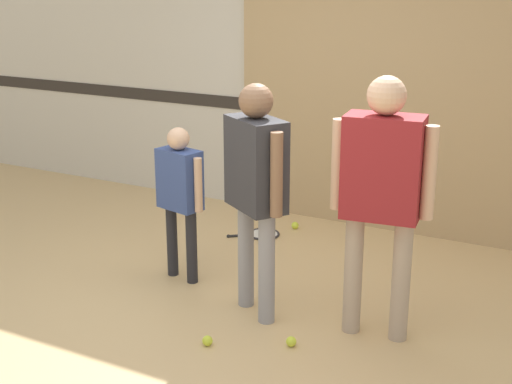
# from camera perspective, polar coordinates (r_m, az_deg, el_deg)

# --- Properties ---
(ground_plane) EXTENTS (16.00, 16.00, 0.00)m
(ground_plane) POSITION_cam_1_polar(r_m,az_deg,el_deg) (4.92, -2.65, -10.09)
(ground_plane) COLOR tan
(wall_back) EXTENTS (16.00, 0.07, 3.20)m
(wall_back) POSITION_cam_1_polar(r_m,az_deg,el_deg) (6.48, 7.67, 11.24)
(wall_back) COLOR beige
(wall_back) RESTS_ON ground_plane
(wall_panel) EXTENTS (3.21, 0.05, 2.12)m
(wall_panel) POSITION_cam_1_polar(r_m,az_deg,el_deg) (6.33, 12.09, 5.94)
(wall_panel) COLOR tan
(wall_panel) RESTS_ON ground_plane
(person_instructor) EXTENTS (0.52, 0.45, 1.59)m
(person_instructor) POSITION_cam_1_polar(r_m,az_deg,el_deg) (4.64, 0.00, 1.28)
(person_instructor) COLOR gray
(person_instructor) RESTS_ON ground_plane
(person_student_left) EXTENTS (0.44, 0.25, 1.18)m
(person_student_left) POSITION_cam_1_polar(r_m,az_deg,el_deg) (5.29, -6.11, 0.38)
(person_student_left) COLOR #232328
(person_student_left) RESTS_ON ground_plane
(person_student_right) EXTENTS (0.63, 0.32, 1.68)m
(person_student_right) POSITION_cam_1_polar(r_m,az_deg,el_deg) (4.39, 10.05, 0.87)
(person_student_right) COLOR tan
(person_student_right) RESTS_ON ground_plane
(racket_spare_on_floor) EXTENTS (0.47, 0.42, 0.03)m
(racket_spare_on_floor) POSITION_cam_1_polar(r_m,az_deg,el_deg) (6.38, 0.47, -3.39)
(racket_spare_on_floor) COLOR #28282D
(racket_spare_on_floor) RESTS_ON ground_plane
(tennis_ball_near_instructor) EXTENTS (0.07, 0.07, 0.07)m
(tennis_ball_near_instructor) POSITION_cam_1_polar(r_m,az_deg,el_deg) (4.59, -3.91, -11.79)
(tennis_ball_near_instructor) COLOR #CCE038
(tennis_ball_near_instructor) RESTS_ON ground_plane
(tennis_ball_by_spare_racket) EXTENTS (0.07, 0.07, 0.07)m
(tennis_ball_by_spare_racket) POSITION_cam_1_polar(r_m,az_deg,el_deg) (6.53, 3.15, -2.69)
(tennis_ball_by_spare_racket) COLOR #CCE038
(tennis_ball_by_spare_racket) RESTS_ON ground_plane
(tennis_ball_stray_left) EXTENTS (0.07, 0.07, 0.07)m
(tennis_ball_stray_left) POSITION_cam_1_polar(r_m,az_deg,el_deg) (4.58, 2.83, -11.86)
(tennis_ball_stray_left) COLOR #CCE038
(tennis_ball_stray_left) RESTS_ON ground_plane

